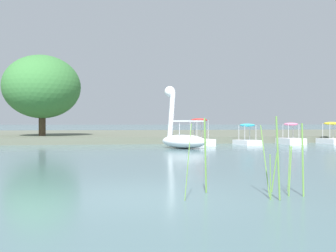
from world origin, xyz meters
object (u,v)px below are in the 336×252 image
pedal_boat_yellow (331,137)px  pedal_boat_red (199,138)px  pedal_boat_cyan (247,138)px  pedal_boat_pink (291,138)px  swan_boat (182,136)px  tree_broadleaf_left (42,87)px

pedal_boat_yellow → pedal_boat_red: bearing=-176.9°
pedal_boat_red → pedal_boat_cyan: (3.13, 0.22, -0.05)m
pedal_boat_cyan → pedal_boat_pink: size_ratio=1.00×
pedal_boat_pink → pedal_boat_yellow: (2.93, 0.24, 0.04)m
swan_boat → pedal_boat_cyan: bearing=31.4°
pedal_boat_pink → tree_broadleaf_left: bearing=162.0°
pedal_boat_red → pedal_boat_cyan: pedal_boat_red is taller
pedal_boat_red → swan_boat: bearing=-120.5°
pedal_boat_red → pedal_boat_cyan: size_ratio=1.21×
tree_broadleaf_left → swan_boat: bearing=-43.9°
pedal_boat_cyan → tree_broadleaf_left: bearing=158.3°
pedal_boat_red → pedal_boat_yellow: pedal_boat_red is taller
pedal_boat_cyan → tree_broadleaf_left: size_ratio=0.28×
pedal_boat_cyan → pedal_boat_yellow: (5.81, 0.26, 0.01)m
pedal_boat_cyan → pedal_boat_pink: bearing=0.5°
pedal_boat_pink → tree_broadleaf_left: size_ratio=0.28×
pedal_boat_cyan → pedal_boat_yellow: 5.82m
pedal_boat_red → pedal_boat_pink: 6.02m
pedal_boat_cyan → tree_broadleaf_left: 14.44m
pedal_boat_yellow → tree_broadleaf_left: size_ratio=0.29×
swan_boat → pedal_boat_yellow: bearing=16.6°
pedal_boat_red → pedal_boat_pink: pedal_boat_red is taller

